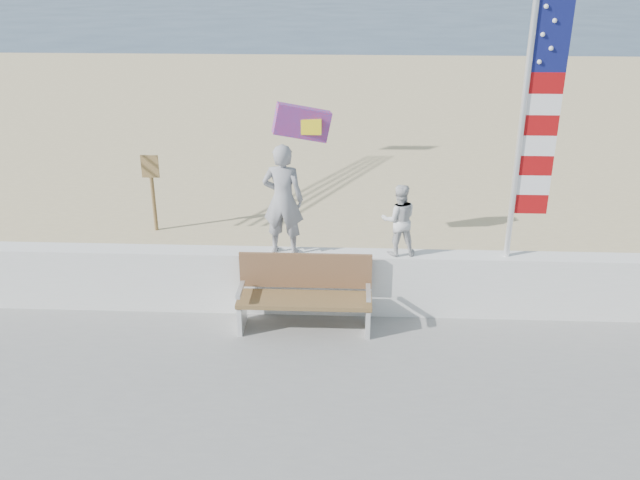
{
  "coord_description": "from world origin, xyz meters",
  "views": [
    {
      "loc": [
        0.58,
        -6.54,
        4.91
      ],
      "look_at": [
        0.2,
        1.8,
        1.35
      ],
      "focal_mm": 38.0,
      "sensor_mm": 36.0,
      "label": 1
    }
  ],
  "objects_px": {
    "child": "(399,220)",
    "flag": "(533,118)",
    "adult": "(283,200)",
    "bench": "(305,292)"
  },
  "relations": [
    {
      "from": "child",
      "to": "flag",
      "type": "relative_size",
      "value": 0.29
    },
    {
      "from": "bench",
      "to": "flag",
      "type": "xyz_separation_m",
      "value": [
        2.86,
        0.45,
        2.3
      ]
    },
    {
      "from": "bench",
      "to": "flag",
      "type": "distance_m",
      "value": 3.7
    },
    {
      "from": "adult",
      "to": "bench",
      "type": "height_order",
      "value": "adult"
    },
    {
      "from": "bench",
      "to": "child",
      "type": "bearing_deg",
      "value": 19.95
    },
    {
      "from": "adult",
      "to": "child",
      "type": "xyz_separation_m",
      "value": [
        1.57,
        0.0,
        -0.27
      ]
    },
    {
      "from": "adult",
      "to": "flag",
      "type": "distance_m",
      "value": 3.38
    },
    {
      "from": "bench",
      "to": "flag",
      "type": "relative_size",
      "value": 0.51
    },
    {
      "from": "child",
      "to": "flag",
      "type": "height_order",
      "value": "flag"
    },
    {
      "from": "child",
      "to": "adult",
      "type": "bearing_deg",
      "value": -5.97
    }
  ]
}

